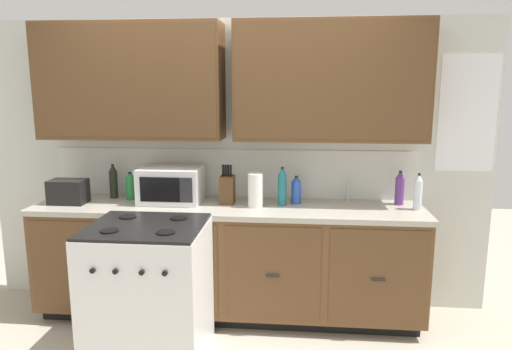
{
  "coord_description": "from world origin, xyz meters",
  "views": [
    {
      "loc": [
        0.55,
        -3.2,
        1.83
      ],
      "look_at": [
        0.23,
        0.27,
        1.17
      ],
      "focal_mm": 32.89,
      "sensor_mm": 36.0,
      "label": 1
    }
  ],
  "objects_px": {
    "bottle_clear": "(418,192)",
    "microwave": "(171,185)",
    "stove_range": "(149,292)",
    "toaster": "(68,192)",
    "paper_towel_roll": "(255,190)",
    "bottle_violet": "(400,188)",
    "bottle_green": "(130,186)",
    "bottle_teal": "(282,187)",
    "bottle_blue": "(296,190)",
    "bottle_dark": "(113,181)",
    "knife_block": "(227,189)"
  },
  "relations": [
    {
      "from": "bottle_clear",
      "to": "microwave",
      "type": "bearing_deg",
      "value": 178.09
    },
    {
      "from": "stove_range",
      "to": "toaster",
      "type": "distance_m",
      "value": 1.14
    },
    {
      "from": "paper_towel_roll",
      "to": "bottle_clear",
      "type": "relative_size",
      "value": 0.94
    },
    {
      "from": "bottle_violet",
      "to": "bottle_green",
      "type": "xyz_separation_m",
      "value": [
        -2.15,
        -0.04,
        -0.02
      ]
    },
    {
      "from": "bottle_clear",
      "to": "stove_range",
      "type": "bearing_deg",
      "value": -161.34
    },
    {
      "from": "stove_range",
      "to": "bottle_teal",
      "type": "height_order",
      "value": "bottle_teal"
    },
    {
      "from": "microwave",
      "to": "bottle_violet",
      "type": "distance_m",
      "value": 1.8
    },
    {
      "from": "paper_towel_roll",
      "to": "bottle_blue",
      "type": "xyz_separation_m",
      "value": [
        0.31,
        0.14,
        -0.02
      ]
    },
    {
      "from": "microwave",
      "to": "bottle_dark",
      "type": "xyz_separation_m",
      "value": [
        -0.51,
        0.1,
        -0.0
      ]
    },
    {
      "from": "stove_range",
      "to": "bottle_violet",
      "type": "distance_m",
      "value": 2.03
    },
    {
      "from": "stove_range",
      "to": "bottle_clear",
      "type": "height_order",
      "value": "bottle_clear"
    },
    {
      "from": "knife_block",
      "to": "bottle_dark",
      "type": "bearing_deg",
      "value": 174.26
    },
    {
      "from": "stove_range",
      "to": "microwave",
      "type": "xyz_separation_m",
      "value": [
        -0.02,
        0.7,
        0.59
      ]
    },
    {
      "from": "bottle_green",
      "to": "knife_block",
      "type": "bearing_deg",
      "value": -3.45
    },
    {
      "from": "bottle_teal",
      "to": "bottle_blue",
      "type": "relative_size",
      "value": 1.37
    },
    {
      "from": "bottle_green",
      "to": "bottle_blue",
      "type": "relative_size",
      "value": 1.04
    },
    {
      "from": "paper_towel_roll",
      "to": "bottle_violet",
      "type": "relative_size",
      "value": 0.97
    },
    {
      "from": "toaster",
      "to": "bottle_green",
      "type": "relative_size",
      "value": 1.22
    },
    {
      "from": "bottle_clear",
      "to": "bottle_green",
      "type": "bearing_deg",
      "value": 177.21
    },
    {
      "from": "bottle_blue",
      "to": "bottle_violet",
      "type": "bearing_deg",
      "value": 2.74
    },
    {
      "from": "knife_block",
      "to": "paper_towel_roll",
      "type": "bearing_deg",
      "value": -21.19
    },
    {
      "from": "stove_range",
      "to": "bottle_clear",
      "type": "relative_size",
      "value": 3.42
    },
    {
      "from": "toaster",
      "to": "knife_block",
      "type": "bearing_deg",
      "value": 5.52
    },
    {
      "from": "stove_range",
      "to": "bottle_violet",
      "type": "bearing_deg",
      "value": 23.8
    },
    {
      "from": "bottle_dark",
      "to": "bottle_green",
      "type": "xyz_separation_m",
      "value": [
        0.16,
        -0.05,
        -0.03
      ]
    },
    {
      "from": "knife_block",
      "to": "bottle_green",
      "type": "distance_m",
      "value": 0.8
    },
    {
      "from": "toaster",
      "to": "bottle_clear",
      "type": "distance_m",
      "value": 2.7
    },
    {
      "from": "bottle_violet",
      "to": "bottle_blue",
      "type": "bearing_deg",
      "value": -177.26
    },
    {
      "from": "knife_block",
      "to": "stove_range",
      "type": "bearing_deg",
      "value": -121.87
    },
    {
      "from": "knife_block",
      "to": "bottle_blue",
      "type": "relative_size",
      "value": 1.41
    },
    {
      "from": "toaster",
      "to": "paper_towel_roll",
      "type": "height_order",
      "value": "paper_towel_roll"
    },
    {
      "from": "knife_block",
      "to": "bottle_teal",
      "type": "bearing_deg",
      "value": -3.19
    },
    {
      "from": "bottle_teal",
      "to": "bottle_violet",
      "type": "height_order",
      "value": "bottle_teal"
    },
    {
      "from": "paper_towel_roll",
      "to": "bottle_violet",
      "type": "bearing_deg",
      "value": 9.03
    },
    {
      "from": "microwave",
      "to": "bottle_violet",
      "type": "height_order",
      "value": "microwave"
    },
    {
      "from": "toaster",
      "to": "bottle_blue",
      "type": "xyz_separation_m",
      "value": [
        1.79,
        0.17,
        0.01
      ]
    },
    {
      "from": "bottle_teal",
      "to": "bottle_green",
      "type": "height_order",
      "value": "bottle_teal"
    },
    {
      "from": "toaster",
      "to": "bottle_dark",
      "type": "height_order",
      "value": "bottle_dark"
    },
    {
      "from": "knife_block",
      "to": "bottle_teal",
      "type": "xyz_separation_m",
      "value": [
        0.43,
        -0.02,
        0.03
      ]
    },
    {
      "from": "microwave",
      "to": "bottle_green",
      "type": "xyz_separation_m",
      "value": [
        -0.35,
        0.05,
        -0.03
      ]
    },
    {
      "from": "microwave",
      "to": "bottle_dark",
      "type": "distance_m",
      "value": 0.52
    },
    {
      "from": "stove_range",
      "to": "bottle_teal",
      "type": "relative_size",
      "value": 3.15
    },
    {
      "from": "bottle_violet",
      "to": "bottle_blue",
      "type": "height_order",
      "value": "bottle_violet"
    },
    {
      "from": "toaster",
      "to": "knife_block",
      "type": "relative_size",
      "value": 0.9
    },
    {
      "from": "bottle_violet",
      "to": "bottle_blue",
      "type": "xyz_separation_m",
      "value": [
        -0.8,
        -0.04,
        -0.02
      ]
    },
    {
      "from": "bottle_teal",
      "to": "bottle_dark",
      "type": "height_order",
      "value": "bottle_teal"
    },
    {
      "from": "knife_block",
      "to": "bottle_dark",
      "type": "distance_m",
      "value": 0.97
    },
    {
      "from": "bottle_blue",
      "to": "bottle_clear",
      "type": "distance_m",
      "value": 0.91
    },
    {
      "from": "stove_range",
      "to": "bottle_blue",
      "type": "xyz_separation_m",
      "value": [
        0.97,
        0.75,
        0.56
      ]
    },
    {
      "from": "paper_towel_roll",
      "to": "bottle_blue",
      "type": "distance_m",
      "value": 0.34
    }
  ]
}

